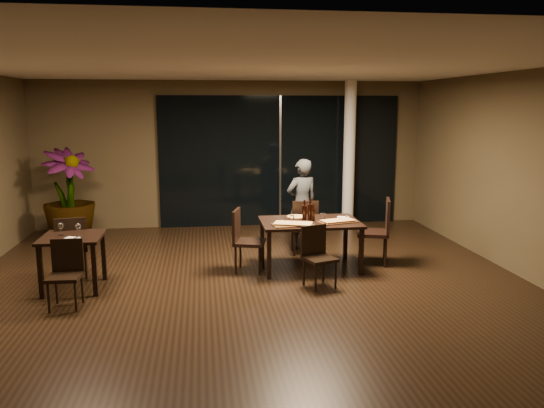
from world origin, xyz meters
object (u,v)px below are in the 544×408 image
at_px(chair_side_far, 72,244).
at_px(diner, 302,204).
at_px(potted_plant, 69,195).
at_px(chair_main_near, 317,253).
at_px(bottle_c, 310,209).
at_px(chair_side_near, 66,270).
at_px(bottle_a, 304,210).
at_px(bottle_b, 313,213).
at_px(chair_main_far, 304,224).
at_px(chair_main_left, 244,237).
at_px(main_table, 310,226).
at_px(chair_main_right, 379,228).
at_px(side_table, 72,245).

distance_m(chair_side_far, diner, 3.84).
bearing_deg(potted_plant, chair_main_near, -37.60).
bearing_deg(bottle_c, chair_side_near, -159.98).
xyz_separation_m(potted_plant, bottle_a, (4.01, -2.21, 0.05)).
distance_m(chair_side_far, bottle_b, 3.59).
xyz_separation_m(chair_main_far, diner, (0.03, 0.43, 0.27)).
relative_size(chair_main_left, potted_plant, 0.55).
xyz_separation_m(main_table, bottle_c, (0.01, 0.07, 0.24)).
bearing_deg(chair_side_near, chair_main_near, 8.15).
bearing_deg(chair_side_near, chair_main_far, 31.59).
bearing_deg(bottle_c, chair_main_right, 1.37).
height_order(chair_main_near, chair_side_near, chair_main_near).
xyz_separation_m(chair_main_far, chair_main_left, (-1.08, -0.78, 0.01)).
relative_size(chair_side_near, potted_plant, 0.49).
distance_m(main_table, potted_plant, 4.69).
bearing_deg(main_table, diner, 85.21).
height_order(chair_main_left, chair_side_near, chair_main_left).
distance_m(chair_side_near, bottle_a, 3.52).
bearing_deg(diner, bottle_a, 64.54).
xyz_separation_m(chair_main_right, bottle_a, (-1.21, -0.01, 0.32)).
height_order(chair_main_near, diner, diner).
bearing_deg(chair_main_far, potted_plant, -16.49).
relative_size(chair_main_far, chair_side_near, 1.11).
xyz_separation_m(chair_side_far, potted_plant, (-0.56, 2.35, 0.34)).
height_order(chair_main_far, bottle_c, bottle_c).
relative_size(chair_side_near, bottle_b, 3.27).
bearing_deg(chair_side_far, diner, -172.46).
height_order(chair_side_far, diner, diner).
distance_m(chair_main_near, diner, 2.04).
xyz_separation_m(main_table, chair_side_near, (-3.34, -1.15, -0.20)).
relative_size(potted_plant, bottle_a, 5.46).
xyz_separation_m(chair_main_far, potted_plant, (-4.15, 1.52, 0.34)).
bearing_deg(side_table, chair_side_near, -84.76).
bearing_deg(bottle_c, chair_main_left, -175.37).
distance_m(potted_plant, bottle_a, 4.58).
height_order(side_table, bottle_b, bottle_b).
bearing_deg(potted_plant, bottle_a, -28.81).
xyz_separation_m(chair_main_right, bottle_c, (-1.13, -0.03, 0.34)).
bearing_deg(chair_main_right, chair_main_left, -69.91).
relative_size(chair_main_near, chair_main_left, 0.89).
distance_m(chair_side_near, bottle_b, 3.60).
bearing_deg(bottle_a, chair_main_far, 78.62).
height_order(chair_main_near, chair_main_left, chair_main_left).
relative_size(main_table, bottle_a, 4.75).
height_order(diner, bottle_a, diner).
bearing_deg(bottle_a, chair_main_left, -174.08).
relative_size(bottle_a, bottle_c, 0.93).
xyz_separation_m(diner, bottle_b, (-0.06, -1.21, 0.09)).
relative_size(main_table, chair_main_right, 1.43).
height_order(main_table, chair_main_left, chair_main_left).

